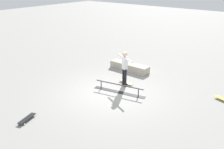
{
  "coord_description": "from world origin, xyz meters",
  "views": [
    {
      "loc": [
        -6.33,
        7.92,
        4.85
      ],
      "look_at": [
        -0.21,
        0.27,
        1.0
      ],
      "focal_mm": 40.93,
      "sensor_mm": 36.0,
      "label": 1
    }
  ],
  "objects_px": {
    "skateboard_main": "(126,82)",
    "loose_skateboard_black": "(27,119)",
    "loose_skateboard_yellow": "(224,99)",
    "skate_ledge": "(129,67)",
    "skater_main": "(125,66)",
    "grind_rail": "(119,89)"
  },
  "relations": [
    {
      "from": "loose_skateboard_black",
      "to": "grind_rail",
      "type": "bearing_deg",
      "value": -33.71
    },
    {
      "from": "skate_ledge",
      "to": "loose_skateboard_black",
      "type": "relative_size",
      "value": 2.74
    },
    {
      "from": "grind_rail",
      "to": "skate_ledge",
      "type": "bearing_deg",
      "value": -75.12
    },
    {
      "from": "grind_rail",
      "to": "skate_ledge",
      "type": "xyz_separation_m",
      "value": [
        1.27,
        -2.6,
        0.02
      ]
    },
    {
      "from": "skateboard_main",
      "to": "loose_skateboard_black",
      "type": "relative_size",
      "value": 1.0
    },
    {
      "from": "skater_main",
      "to": "skateboard_main",
      "type": "xyz_separation_m",
      "value": [
        0.08,
        -0.25,
        -0.89
      ]
    },
    {
      "from": "grind_rail",
      "to": "loose_skateboard_yellow",
      "type": "distance_m",
      "value": 4.37
    },
    {
      "from": "grind_rail",
      "to": "skateboard_main",
      "type": "xyz_separation_m",
      "value": [
        0.33,
        -0.98,
        -0.1
      ]
    },
    {
      "from": "loose_skateboard_yellow",
      "to": "loose_skateboard_black",
      "type": "height_order",
      "value": "same"
    },
    {
      "from": "skater_main",
      "to": "loose_skateboard_yellow",
      "type": "xyz_separation_m",
      "value": [
        -4.11,
        -1.3,
        -0.89
      ]
    },
    {
      "from": "skate_ledge",
      "to": "loose_skateboard_black",
      "type": "height_order",
      "value": "skate_ledge"
    },
    {
      "from": "grind_rail",
      "to": "loose_skateboard_black",
      "type": "distance_m",
      "value": 4.07
    },
    {
      "from": "skater_main",
      "to": "skateboard_main",
      "type": "distance_m",
      "value": 0.92
    },
    {
      "from": "skate_ledge",
      "to": "grind_rail",
      "type": "bearing_deg",
      "value": 116.05
    },
    {
      "from": "skater_main",
      "to": "grind_rail",
      "type": "bearing_deg",
      "value": -46.2
    },
    {
      "from": "skate_ledge",
      "to": "loose_skateboard_yellow",
      "type": "distance_m",
      "value": 5.17
    },
    {
      "from": "skate_ledge",
      "to": "skateboard_main",
      "type": "height_order",
      "value": "skate_ledge"
    },
    {
      "from": "skate_ledge",
      "to": "loose_skateboard_black",
      "type": "bearing_deg",
      "value": 90.93
    },
    {
      "from": "skate_ledge",
      "to": "loose_skateboard_yellow",
      "type": "relative_size",
      "value": 2.74
    },
    {
      "from": "loose_skateboard_yellow",
      "to": "skate_ledge",
      "type": "bearing_deg",
      "value": -168.03
    },
    {
      "from": "grind_rail",
      "to": "loose_skateboard_yellow",
      "type": "bearing_deg",
      "value": -163.51
    },
    {
      "from": "skate_ledge",
      "to": "loose_skateboard_yellow",
      "type": "height_order",
      "value": "skate_ledge"
    }
  ]
}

